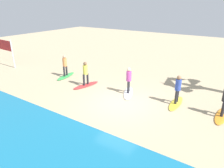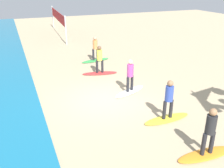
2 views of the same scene
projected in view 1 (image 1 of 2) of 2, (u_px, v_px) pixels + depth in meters
name	position (u px, v px, depth m)	size (l,w,h in m)	color
ground_plane	(122.00, 103.00, 12.08)	(60.00, 60.00, 0.00)	tan
surfboard_orange	(222.00, 116.00, 10.61)	(2.10, 0.56, 0.09)	orange
surfboard_yellow	(176.00, 103.00, 11.93)	(2.10, 0.56, 0.09)	yellow
surfer_yellow	(178.00, 87.00, 11.56)	(0.32, 0.46, 1.64)	#232328
surfboard_white	(128.00, 93.00, 13.31)	(2.10, 0.56, 0.09)	white
surfer_white	(129.00, 78.00, 12.95)	(0.32, 0.43, 1.64)	#232328
surfboard_red	(86.00, 85.00, 14.53)	(2.10, 0.56, 0.09)	red
surfer_red	(85.00, 72.00, 14.17)	(0.32, 0.45, 1.64)	#232328
surfboard_green	(66.00, 76.00, 16.33)	(2.10, 0.56, 0.09)	green
surfer_green	(65.00, 64.00, 15.97)	(0.32, 0.45, 1.64)	#232328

